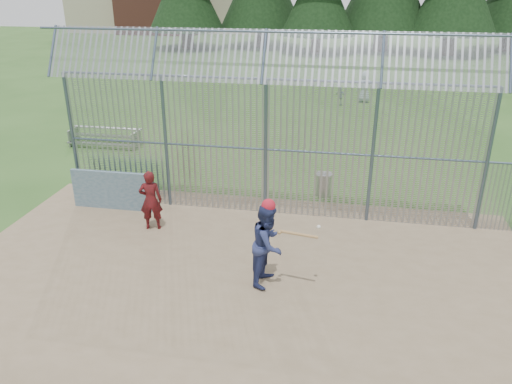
% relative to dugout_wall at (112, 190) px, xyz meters
% --- Properties ---
extents(ground, '(120.00, 120.00, 0.00)m').
position_rel_dugout_wall_xyz_m(ground, '(4.60, -2.90, -0.62)').
color(ground, '#2D511E').
rests_on(ground, ground).
extents(dirt_infield, '(14.00, 10.00, 0.02)m').
position_rel_dugout_wall_xyz_m(dirt_infield, '(4.60, -3.40, -0.61)').
color(dirt_infield, '#756047').
rests_on(dirt_infield, ground).
extents(dugout_wall, '(2.50, 0.12, 1.20)m').
position_rel_dugout_wall_xyz_m(dugout_wall, '(0.00, 0.00, 0.00)').
color(dugout_wall, '#38566B').
rests_on(dugout_wall, dirt_infield).
extents(batter, '(0.89, 1.06, 1.95)m').
position_rel_dugout_wall_xyz_m(batter, '(5.28, -3.09, 0.37)').
color(batter, navy).
rests_on(batter, dirt_infield).
extents(onlooker, '(0.71, 0.55, 1.71)m').
position_rel_dugout_wall_xyz_m(onlooker, '(1.66, -1.02, 0.26)').
color(onlooker, maroon).
rests_on(onlooker, dirt_infield).
extents(bg_kid_standing, '(0.92, 0.65, 1.76)m').
position_rel_dugout_wall_xyz_m(bg_kid_standing, '(7.72, 16.06, 0.26)').
color(bg_kid_standing, gray).
rests_on(bg_kid_standing, ground).
extents(bg_kid_seated, '(0.63, 0.37, 1.00)m').
position_rel_dugout_wall_xyz_m(bg_kid_seated, '(6.41, 15.04, -0.12)').
color(bg_kid_seated, slate).
rests_on(bg_kid_seated, ground).
extents(batting_gear, '(1.31, 0.41, 0.75)m').
position_rel_dugout_wall_xyz_m(batting_gear, '(5.38, -3.11, 1.25)').
color(batting_gear, '#B61829').
rests_on(batting_gear, ground).
extents(trash_can, '(0.56, 0.56, 0.82)m').
position_rel_dugout_wall_xyz_m(trash_can, '(6.24, 2.25, -0.24)').
color(trash_can, gray).
rests_on(trash_can, ground).
extents(bleacher, '(3.00, 0.95, 0.72)m').
position_rel_dugout_wall_xyz_m(bleacher, '(-3.09, 5.79, -0.21)').
color(bleacher, gray).
rests_on(bleacher, ground).
extents(backstop_fence, '(20.09, 0.81, 5.30)m').
position_rel_dugout_wall_xyz_m(backstop_fence, '(6.41, 0.53, 1.74)').
color(backstop_fence, '#47566B').
rests_on(backstop_fence, ground).
extents(distant_buildings, '(26.50, 10.50, 8.00)m').
position_rel_dugout_wall_xyz_m(distant_buildings, '(-18.58, 53.59, 2.98)').
color(distant_buildings, brown).
rests_on(distant_buildings, ground).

